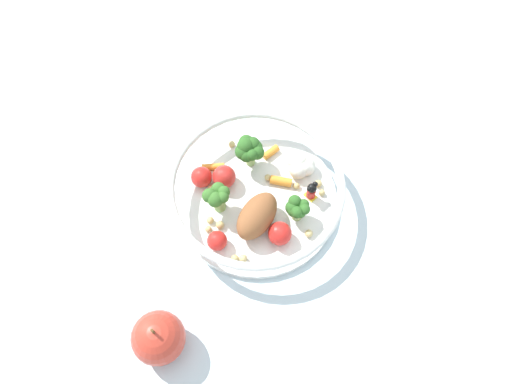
{
  "coord_description": "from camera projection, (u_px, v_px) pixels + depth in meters",
  "views": [
    {
      "loc": [
        0.31,
        0.13,
        0.69
      ],
      "look_at": [
        0.01,
        0.01,
        0.03
      ],
      "focal_mm": 37.13,
      "sensor_mm": 36.0,
      "label": 1
    }
  ],
  "objects": [
    {
      "name": "ground_plane",
      "position": [
        254.0,
        196.0,
        0.77
      ],
      "size": [
        2.4,
        2.4,
        0.0
      ],
      "primitive_type": "plane",
      "color": "silver"
    },
    {
      "name": "loose_apple",
      "position": [
        158.0,
        338.0,
        0.65
      ],
      "size": [
        0.07,
        0.07,
        0.08
      ],
      "color": "#BC3828",
      "rests_on": "ground_plane"
    },
    {
      "name": "food_container",
      "position": [
        258.0,
        191.0,
        0.74
      ],
      "size": [
        0.25,
        0.25,
        0.07
      ],
      "color": "white",
      "rests_on": "ground_plane"
    }
  ]
}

